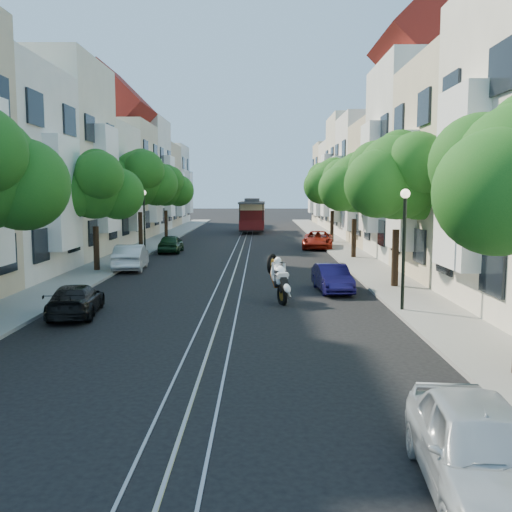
{
  "coord_description": "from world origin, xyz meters",
  "views": [
    {
      "loc": [
        1.39,
        -15.5,
        4.19
      ],
      "look_at": [
        1.2,
        6.35,
        1.72
      ],
      "focal_mm": 40.0,
      "sensor_mm": 36.0,
      "label": 1
    }
  ],
  "objects_px": {
    "cable_car": "(252,214)",
    "tree_w_c": "(140,179)",
    "lamp_east": "(404,231)",
    "parked_car_e_near": "(480,449)",
    "parked_car_w_near": "(76,300)",
    "parked_car_e_mid": "(332,278)",
    "sportbike_rider": "(278,276)",
    "parked_car_e_far": "(318,240)",
    "tree_w_d": "(166,187)",
    "tree_e_c": "(356,185)",
    "parked_car_w_far": "(171,244)",
    "tree_e_d": "(333,183)",
    "tree_w_b": "(95,188)",
    "tree_e_b": "(399,179)",
    "lamp_west": "(144,212)",
    "parked_car_w_mid": "(131,257)"
  },
  "relations": [
    {
      "from": "parked_car_e_far",
      "to": "tree_w_c",
      "type": "bearing_deg",
      "value": -165.77
    },
    {
      "from": "tree_e_b",
      "to": "parked_car_e_far",
      "type": "relative_size",
      "value": 1.44
    },
    {
      "from": "lamp_west",
      "to": "parked_car_e_far",
      "type": "height_order",
      "value": "lamp_west"
    },
    {
      "from": "tree_w_b",
      "to": "parked_car_w_near",
      "type": "bearing_deg",
      "value": -77.9
    },
    {
      "from": "tree_w_d",
      "to": "sportbike_rider",
      "type": "distance_m",
      "value": 31.68
    },
    {
      "from": "parked_car_e_near",
      "to": "parked_car_w_mid",
      "type": "height_order",
      "value": "parked_car_w_mid"
    },
    {
      "from": "parked_car_e_near",
      "to": "parked_car_e_mid",
      "type": "relative_size",
      "value": 1.13
    },
    {
      "from": "tree_e_c",
      "to": "parked_car_e_far",
      "type": "relative_size",
      "value": 1.4
    },
    {
      "from": "lamp_west",
      "to": "cable_car",
      "type": "relative_size",
      "value": 0.5
    },
    {
      "from": "lamp_east",
      "to": "parked_car_e_near",
      "type": "bearing_deg",
      "value": -99.0
    },
    {
      "from": "cable_car",
      "to": "tree_w_c",
      "type": "bearing_deg",
      "value": -111.44
    },
    {
      "from": "tree_e_c",
      "to": "parked_car_w_near",
      "type": "xyz_separation_m",
      "value": [
        -12.14,
        -16.53,
        -4.06
      ]
    },
    {
      "from": "lamp_west",
      "to": "parked_car_w_far",
      "type": "xyz_separation_m",
      "value": [
        1.48,
        1.57,
        -2.22
      ]
    },
    {
      "from": "parked_car_e_near",
      "to": "parked_car_e_mid",
      "type": "distance_m",
      "value": 16.23
    },
    {
      "from": "tree_e_d",
      "to": "tree_e_b",
      "type": "bearing_deg",
      "value": -90.0
    },
    {
      "from": "cable_car",
      "to": "parked_car_e_mid",
      "type": "bearing_deg",
      "value": -83.14
    },
    {
      "from": "tree_e_d",
      "to": "parked_car_w_near",
      "type": "distance_m",
      "value": 30.39
    },
    {
      "from": "tree_e_c",
      "to": "parked_car_w_far",
      "type": "distance_m",
      "value": 13.22
    },
    {
      "from": "parked_car_w_near",
      "to": "parked_car_w_far",
      "type": "distance_m",
      "value": 20.12
    },
    {
      "from": "tree_e_c",
      "to": "parked_car_e_near",
      "type": "xyz_separation_m",
      "value": [
        -2.86,
        -27.98,
        -3.93
      ]
    },
    {
      "from": "lamp_east",
      "to": "parked_car_w_near",
      "type": "height_order",
      "value": "lamp_east"
    },
    {
      "from": "cable_car",
      "to": "parked_car_w_near",
      "type": "bearing_deg",
      "value": -96.98
    },
    {
      "from": "tree_e_b",
      "to": "cable_car",
      "type": "relative_size",
      "value": 0.8
    },
    {
      "from": "lamp_west",
      "to": "sportbike_rider",
      "type": "bearing_deg",
      "value": -62.6
    },
    {
      "from": "cable_car",
      "to": "parked_car_w_far",
      "type": "xyz_separation_m",
      "value": [
        -5.32,
        -20.26,
        -1.27
      ]
    },
    {
      "from": "tree_w_c",
      "to": "parked_car_e_near",
      "type": "distance_m",
      "value": 35.21
    },
    {
      "from": "parked_car_e_near",
      "to": "tree_e_c",
      "type": "bearing_deg",
      "value": 89.02
    },
    {
      "from": "tree_e_d",
      "to": "sportbike_rider",
      "type": "xyz_separation_m",
      "value": [
        -5.2,
        -25.1,
        -3.88
      ]
    },
    {
      "from": "tree_e_b",
      "to": "tree_w_d",
      "type": "relative_size",
      "value": 1.03
    },
    {
      "from": "tree_w_d",
      "to": "lamp_east",
      "type": "xyz_separation_m",
      "value": [
        13.44,
        -31.98,
        -1.75
      ]
    },
    {
      "from": "tree_w_b",
      "to": "tree_e_b",
      "type": "bearing_deg",
      "value": -19.15
    },
    {
      "from": "tree_e_d",
      "to": "cable_car",
      "type": "distance_m",
      "value": 14.83
    },
    {
      "from": "tree_w_c",
      "to": "parked_car_w_near",
      "type": "bearing_deg",
      "value": -84.01
    },
    {
      "from": "tree_e_d",
      "to": "lamp_east",
      "type": "bearing_deg",
      "value": -92.04
    },
    {
      "from": "tree_w_c",
      "to": "parked_car_e_near",
      "type": "relative_size",
      "value": 1.8
    },
    {
      "from": "tree_e_d",
      "to": "tree_w_b",
      "type": "xyz_separation_m",
      "value": [
        -14.4,
        -17.0,
        -0.47
      ]
    },
    {
      "from": "parked_car_e_far",
      "to": "tree_e_d",
      "type": "bearing_deg",
      "value": 77.3
    },
    {
      "from": "tree_w_c",
      "to": "parked_car_e_mid",
      "type": "height_order",
      "value": "tree_w_c"
    },
    {
      "from": "sportbike_rider",
      "to": "parked_car_w_mid",
      "type": "distance_m",
      "value": 11.82
    },
    {
      "from": "tree_w_b",
      "to": "tree_w_d",
      "type": "bearing_deg",
      "value": 90.0
    },
    {
      "from": "tree_w_d",
      "to": "parked_car_w_near",
      "type": "bearing_deg",
      "value": -86.03
    },
    {
      "from": "tree_w_c",
      "to": "parked_car_w_far",
      "type": "bearing_deg",
      "value": -31.13
    },
    {
      "from": "tree_e_c",
      "to": "tree_e_d",
      "type": "relative_size",
      "value": 0.95
    },
    {
      "from": "parked_car_w_near",
      "to": "parked_car_e_mid",
      "type": "bearing_deg",
      "value": -159.74
    },
    {
      "from": "sportbike_rider",
      "to": "parked_car_e_far",
      "type": "distance_m",
      "value": 20.9
    },
    {
      "from": "tree_e_c",
      "to": "parked_car_w_far",
      "type": "height_order",
      "value": "tree_e_c"
    },
    {
      "from": "cable_car",
      "to": "parked_car_w_far",
      "type": "bearing_deg",
      "value": -104.1
    },
    {
      "from": "tree_w_d",
      "to": "parked_car_e_mid",
      "type": "relative_size",
      "value": 1.87
    },
    {
      "from": "tree_e_b",
      "to": "parked_car_e_far",
      "type": "height_order",
      "value": "tree_e_b"
    },
    {
      "from": "lamp_west",
      "to": "cable_car",
      "type": "bearing_deg",
      "value": 72.71
    }
  ]
}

